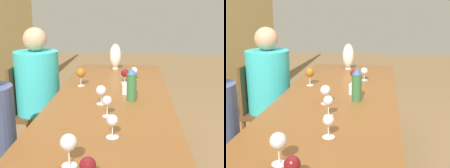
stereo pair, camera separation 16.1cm
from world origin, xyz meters
The scene contains 14 objects.
dining_table centered at (0.00, 0.00, 0.70)m, with size 2.66×0.89×0.77m.
water_bottle centered at (-0.01, -0.15, 0.89)m, with size 0.07×0.07×0.24m.
water_tumbler centered at (0.16, -0.11, 0.81)m, with size 0.08×0.08×0.08m.
vase centered at (1.11, 0.04, 0.92)m, with size 0.12×0.12×0.27m.
wine_glass_0 centered at (0.37, 0.29, 0.89)m, with size 0.08×0.08×0.15m.
wine_glass_1 centered at (0.51, -0.08, 0.86)m, with size 0.07×0.07×0.12m.
wine_glass_2 centered at (-1.13, 0.01, 0.86)m, with size 0.07×0.07×0.12m.
wine_glass_3 centered at (-0.67, -0.06, 0.86)m, with size 0.07×0.07×0.13m.
wine_glass_4 centered at (0.62, -0.16, 0.86)m, with size 0.07×0.07×0.12m.
wine_glass_5 centered at (-0.36, 0.00, 0.87)m, with size 0.06×0.06×0.14m.
wine_glass_6 centered at (-0.11, 0.06, 0.87)m, with size 0.07×0.07×0.14m.
wine_glass_7 centered at (-0.98, 0.11, 0.88)m, with size 0.08×0.08×0.15m.
chair_far centered at (0.53, 0.79, 0.50)m, with size 0.44×0.44×0.92m.
person_far centered at (0.53, 0.71, 0.66)m, with size 0.40×0.40×1.26m.
Camera 1 is at (-2.20, -0.16, 1.47)m, focal length 50.00 mm.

